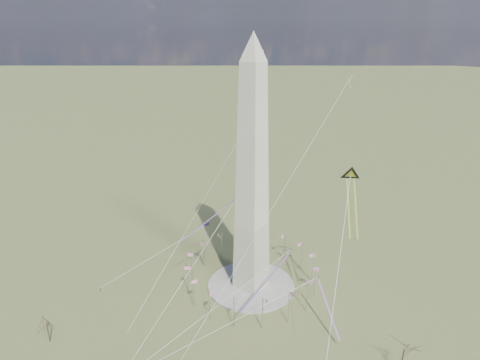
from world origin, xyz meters
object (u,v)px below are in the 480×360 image
Objects in this scene: washington_monument at (252,179)px; tree_near at (405,347)px; person_west at (100,290)px; kite_delta_black at (351,178)px.

tree_near is at bearing -8.46° from washington_monument.
washington_monument is 75.34m from tree_near.
washington_monument is 6.60× the size of tree_near.
person_west is (-111.77, -30.53, -10.07)m from tree_near.
washington_monument is at bearing -18.53° from kite_delta_black.
person_west is at bearing -0.42° from kite_delta_black.
tree_near is 116.30m from person_west.
kite_delta_black reaches higher than tree_near.
kite_delta_black is (82.56, 47.68, 53.34)m from person_west.
tree_near is 54.95m from kite_delta_black.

